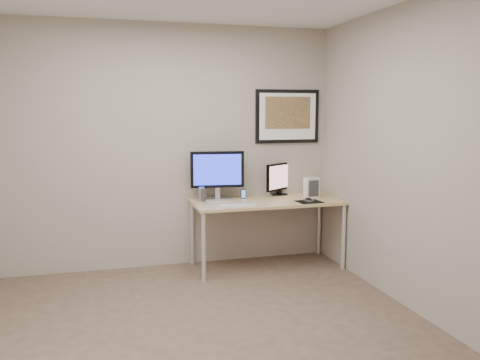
% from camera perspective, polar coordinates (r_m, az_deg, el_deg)
% --- Properties ---
extents(floor, '(3.60, 3.60, 0.00)m').
position_cam_1_polar(floor, '(4.17, -4.43, -16.13)').
color(floor, '#4C3E2F').
rests_on(floor, ground).
extents(room, '(3.60, 3.60, 3.60)m').
position_cam_1_polar(room, '(4.25, -5.86, 7.16)').
color(room, white).
rests_on(room, ground).
extents(desk, '(1.60, 0.70, 0.73)m').
position_cam_1_polar(desk, '(5.47, 3.03, -2.98)').
color(desk, tan).
rests_on(desk, floor).
extents(framed_art, '(0.75, 0.04, 0.60)m').
position_cam_1_polar(framed_art, '(5.80, 5.34, 7.13)').
color(framed_art, black).
rests_on(framed_art, room).
extents(monitor_large, '(0.58, 0.21, 0.52)m').
position_cam_1_polar(monitor_large, '(5.45, -2.56, 0.78)').
color(monitor_large, '#B4B4B9').
rests_on(monitor_large, desk).
extents(monitor_tv, '(0.40, 0.29, 0.37)m').
position_cam_1_polar(monitor_tv, '(5.78, 4.47, 0.21)').
color(monitor_tv, black).
rests_on(monitor_tv, desk).
extents(speaker_left, '(0.08, 0.08, 0.16)m').
position_cam_1_polar(speaker_left, '(5.34, -4.33, -1.66)').
color(speaker_left, '#B4B4B9').
rests_on(speaker_left, desk).
extents(speaker_right, '(0.08, 0.08, 0.17)m').
position_cam_1_polar(speaker_right, '(5.78, 3.44, -0.88)').
color(speaker_right, '#B4B4B9').
rests_on(speaker_right, desk).
extents(phone_dock, '(0.07, 0.07, 0.12)m').
position_cam_1_polar(phone_dock, '(5.46, 0.36, -1.63)').
color(phone_dock, black).
rests_on(phone_dock, desk).
extents(keyboard, '(0.39, 0.19, 0.01)m').
position_cam_1_polar(keyboard, '(5.13, -0.24, -2.87)').
color(keyboard, silver).
rests_on(keyboard, desk).
extents(mousepad, '(0.27, 0.25, 0.00)m').
position_cam_1_polar(mousepad, '(5.41, 7.78, -2.43)').
color(mousepad, black).
rests_on(mousepad, desk).
extents(mouse, '(0.08, 0.12, 0.04)m').
position_cam_1_polar(mouse, '(5.42, 7.69, -2.19)').
color(mouse, black).
rests_on(mouse, mousepad).
extents(fan_unit, '(0.15, 0.11, 0.23)m').
position_cam_1_polar(fan_unit, '(5.65, 8.03, -0.86)').
color(fan_unit, silver).
rests_on(fan_unit, desk).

